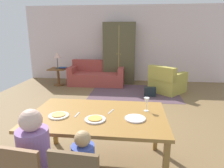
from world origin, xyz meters
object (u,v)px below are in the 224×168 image
at_px(wine_glass, 147,102).
at_px(couch, 97,76).
at_px(plate_near_man, 59,116).
at_px(plate_near_child, 95,119).
at_px(person_man, 38,165).
at_px(side_table, 58,74).
at_px(table_lamp, 57,56).
at_px(dining_table, 98,119).
at_px(handbag, 150,92).
at_px(armchair, 167,82).
at_px(book_lower, 64,68).
at_px(book_upper, 63,67).
at_px(armoire, 119,53).
at_px(plate_near_woman, 135,119).

xyz_separation_m(wine_glass, couch, (-1.45, 4.18, -0.59)).
distance_m(plate_near_man, plate_near_child, 0.48).
distance_m(plate_near_man, wine_glass, 1.14).
xyz_separation_m(plate_near_child, person_man, (-0.47, -0.55, -0.26)).
xyz_separation_m(side_table, table_lamp, (-0.00, 0.00, 0.63)).
xyz_separation_m(dining_table, couch, (-0.83, 4.36, -0.39)).
bearing_deg(handbag, wine_glass, -95.60).
height_order(armchair, book_lower, armchair).
bearing_deg(couch, handbag, -33.58).
height_order(book_upper, handbag, book_upper).
bearing_deg(table_lamp, book_upper, -9.54).
bearing_deg(side_table, couch, 11.27).
relative_size(plate_near_man, book_upper, 1.14).
bearing_deg(plate_near_child, armoire, 91.00).
height_order(plate_near_man, plate_near_child, same).
bearing_deg(armchair, book_upper, 173.08).
xyz_separation_m(plate_near_woman, person_man, (-0.94, -0.63, -0.26)).
bearing_deg(dining_table, book_upper, 115.43).
xyz_separation_m(side_table, handbag, (3.04, -0.90, -0.25)).
xyz_separation_m(plate_near_child, wine_glass, (0.62, 0.36, 0.12)).
height_order(person_man, handbag, person_man).
height_order(dining_table, armoire, armoire).
distance_m(couch, table_lamp, 1.50).
bearing_deg(plate_near_woman, plate_near_man, -178.79).
relative_size(dining_table, person_man, 1.55).
relative_size(dining_table, armchair, 1.43).
distance_m(dining_table, table_lamp, 4.63).
xyz_separation_m(couch, book_upper, (-1.11, -0.29, 0.32)).
xyz_separation_m(armchair, handbag, (-0.51, -0.46, -0.19)).
relative_size(dining_table, book_upper, 7.84).
relative_size(wine_glass, table_lamp, 0.34).
relative_size(plate_near_woman, book_lower, 1.14).
xyz_separation_m(couch, handbag, (1.75, -1.16, -0.17)).
height_order(wine_glass, armoire, armoire).
xyz_separation_m(dining_table, armchair, (1.43, 3.66, -0.38)).
bearing_deg(plate_near_man, armoire, 85.43).
bearing_deg(armoire, plate_near_woman, -83.39).
relative_size(plate_near_woman, couch, 0.13).
xyz_separation_m(book_lower, book_upper, (-0.02, -0.07, 0.03)).
bearing_deg(plate_near_man, handbag, 67.28).
bearing_deg(handbag, couch, 146.42).
distance_m(plate_near_child, book_upper, 4.67).
distance_m(armchair, armoire, 2.00).
height_order(plate_near_man, book_upper, plate_near_man).
relative_size(wine_glass, person_man, 0.17).
xyz_separation_m(plate_near_man, person_man, (0.00, -0.61, -0.26)).
height_order(plate_near_child, couch, couch).
bearing_deg(book_lower, wine_glass, -57.35).
distance_m(armoire, book_upper, 2.01).
distance_m(plate_near_child, book_lower, 4.72).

